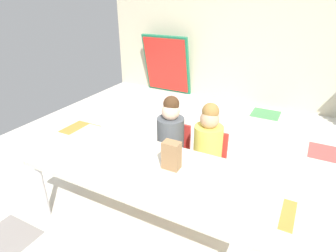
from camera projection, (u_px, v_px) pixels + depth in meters
ground_plane at (180, 182)px, 2.95m from camera, size 5.23×5.31×0.02m
back_wall at (254, 20)px, 4.48m from camera, size 5.23×0.10×2.73m
craft_table at (151, 172)px, 2.18m from camera, size 1.90×0.78×0.57m
seated_child_near_camera at (171, 133)px, 2.73m from camera, size 0.32×0.31×0.92m
seated_child_middle_seat at (208, 142)px, 2.57m from camera, size 0.34×0.34×0.92m
folded_activity_table at (167, 65)px, 5.29m from camera, size 0.90×0.29×1.09m
paper_bag_brown at (172, 155)px, 2.12m from camera, size 0.13×0.09×0.22m
paper_plate_near_edge at (136, 151)px, 2.37m from camera, size 0.18×0.18×0.01m
donut_powdered_on_plate at (136, 149)px, 2.37m from camera, size 0.10×0.10×0.03m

